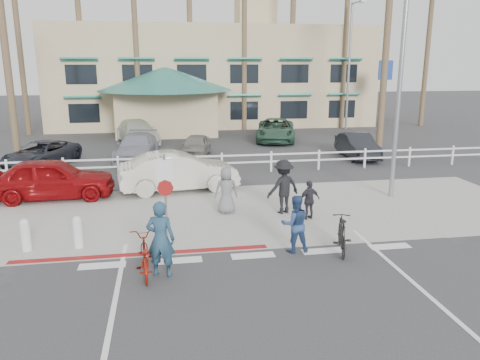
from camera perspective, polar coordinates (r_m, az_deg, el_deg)
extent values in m
plane|color=#333335|center=(12.43, 2.13, -10.34)|extent=(140.00, 140.00, 0.00)
cube|color=#333335|center=(10.69, 4.33, -14.69)|extent=(12.00, 16.00, 0.01)
cube|color=gray|center=(16.57, -0.97, -3.95)|extent=(22.00, 7.00, 0.01)
cube|color=#333335|center=(20.37, -2.62, -0.50)|extent=(40.00, 5.00, 0.01)
cube|color=#333335|center=(29.62, -4.82, 4.09)|extent=(50.00, 16.00, 0.01)
cube|color=maroon|center=(13.33, -11.83, -8.85)|extent=(7.00, 0.25, 0.02)
imported|color=maroon|center=(12.01, -11.61, -9.01)|extent=(0.77, 1.90, 0.98)
imported|color=navy|center=(11.63, -9.65, -7.13)|extent=(0.80, 0.64, 1.93)
imported|color=black|center=(13.35, 12.32, -6.49)|extent=(0.94, 1.79, 1.04)
imported|color=navy|center=(13.06, 6.72, -5.33)|extent=(0.80, 0.62, 1.63)
imported|color=black|center=(16.31, 5.30, -0.82)|extent=(1.40, 1.07, 1.91)
imported|color=#292830|center=(15.84, 8.45, -2.43)|extent=(0.84, 0.52, 1.34)
imported|color=slate|center=(16.27, -1.68, -1.26)|extent=(0.83, 0.55, 1.66)
imported|color=beige|center=(19.34, -7.49, 1.02)|extent=(5.04, 2.35, 1.60)
imported|color=maroon|center=(19.43, -22.00, 0.16)|extent=(4.75, 2.04, 1.60)
imported|color=#20222B|center=(25.82, -23.06, 2.93)|extent=(3.73, 5.02, 1.27)
imported|color=gray|center=(26.02, -12.46, 3.94)|extent=(2.51, 4.95, 1.38)
imported|color=slate|center=(26.43, -5.41, 4.19)|extent=(2.25, 3.82, 1.22)
imported|color=black|center=(26.74, 14.11, 4.08)|extent=(1.70, 4.17, 1.35)
imported|color=beige|center=(31.55, -12.47, 5.78)|extent=(3.48, 5.49, 1.48)
imported|color=#2D513F|center=(31.70, 4.37, 6.11)|extent=(3.71, 5.78, 1.48)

